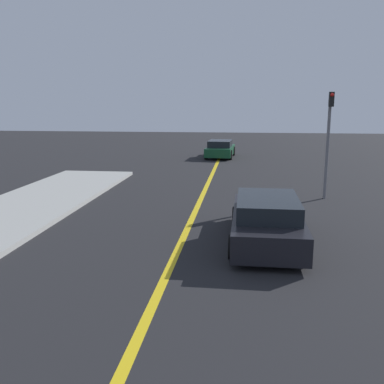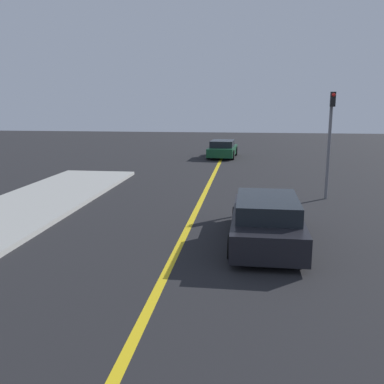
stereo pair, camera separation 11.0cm
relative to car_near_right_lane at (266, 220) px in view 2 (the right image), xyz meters
name	(u,v)px [view 2 (the right image)]	position (x,y,z in m)	size (l,w,h in m)	color
road_center_line	(195,213)	(-2.29, 2.96, -0.62)	(0.20, 60.00, 0.01)	gold
car_near_right_lane	(266,220)	(0.00, 0.00, 0.00)	(1.95, 4.63, 1.29)	black
car_ahead_center	(223,149)	(-2.27, 18.61, -0.04)	(2.04, 4.11, 1.20)	#144728
traffic_light	(330,135)	(2.58, 5.79, 1.91)	(0.18, 0.40, 4.14)	slate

